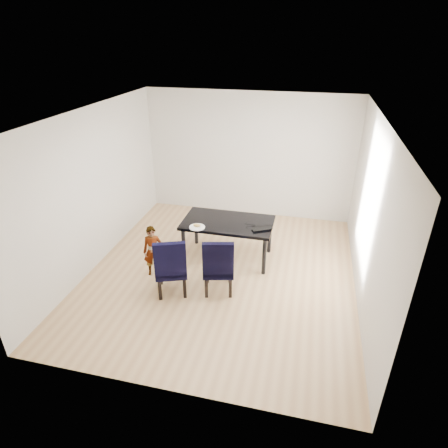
% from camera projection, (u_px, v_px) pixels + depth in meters
% --- Properties ---
extents(floor, '(4.50, 5.00, 0.01)m').
position_uv_depth(floor, '(221.00, 272.00, 6.56)').
color(floor, tan).
rests_on(floor, ground).
extents(ceiling, '(4.50, 5.00, 0.01)m').
position_uv_depth(ceiling, '(221.00, 115.00, 5.31)').
color(ceiling, white).
rests_on(ceiling, wall_back).
extents(wall_back, '(4.50, 0.01, 2.70)m').
position_uv_depth(wall_back, '(249.00, 156.00, 8.10)').
color(wall_back, silver).
rests_on(wall_back, ground).
extents(wall_front, '(4.50, 0.01, 2.70)m').
position_uv_depth(wall_front, '(162.00, 300.00, 3.77)').
color(wall_front, silver).
rests_on(wall_front, ground).
extents(wall_left, '(0.01, 5.00, 2.70)m').
position_uv_depth(wall_left, '(93.00, 189.00, 6.40)').
color(wall_left, silver).
rests_on(wall_left, ground).
extents(wall_right, '(0.01, 5.00, 2.70)m').
position_uv_depth(wall_right, '(371.00, 216.00, 5.47)').
color(wall_right, white).
rests_on(wall_right, ground).
extents(dining_table, '(1.60, 0.90, 0.75)m').
position_uv_depth(dining_table, '(228.00, 240.00, 6.82)').
color(dining_table, black).
rests_on(dining_table, floor).
extents(chair_left, '(0.63, 0.64, 1.01)m').
position_uv_depth(chair_left, '(171.00, 264.00, 5.87)').
color(chair_left, black).
rests_on(chair_left, floor).
extents(chair_right, '(0.58, 0.59, 0.99)m').
position_uv_depth(chair_right, '(218.00, 264.00, 5.90)').
color(chair_right, black).
rests_on(chair_right, floor).
extents(child, '(0.38, 0.31, 0.91)m').
position_uv_depth(child, '(153.00, 251.00, 6.31)').
color(child, '#F35914').
rests_on(child, floor).
extents(plate, '(0.30, 0.30, 0.02)m').
position_uv_depth(plate, '(197.00, 227.00, 6.43)').
color(plate, white).
rests_on(plate, dining_table).
extents(sandwich, '(0.14, 0.09, 0.05)m').
position_uv_depth(sandwich, '(197.00, 225.00, 6.42)').
color(sandwich, gold).
rests_on(sandwich, plate).
extents(laptop, '(0.42, 0.37, 0.03)m').
position_uv_depth(laptop, '(261.00, 227.00, 6.41)').
color(laptop, black).
rests_on(laptop, dining_table).
extents(cable_tangle, '(0.17, 0.17, 0.01)m').
position_uv_depth(cable_tangle, '(251.00, 227.00, 6.45)').
color(cable_tangle, black).
rests_on(cable_tangle, dining_table).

